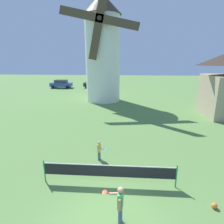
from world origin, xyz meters
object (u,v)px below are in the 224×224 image
at_px(tennis_net, 109,171).
at_px(parked_car_blue, 61,84).
at_px(windmill, 103,49).
at_px(parked_car_black, 95,84).
at_px(player_near, 120,203).
at_px(player_far, 99,150).
at_px(stray_ball, 214,206).

distance_m(tennis_net, parked_car_blue, 30.92).
distance_m(windmill, parked_car_black, 13.11).
bearing_deg(player_near, windmill, 98.23).
height_order(parked_car_blue, parked_car_black, same).
xyz_separation_m(tennis_net, parked_car_black, (-5.25, 29.20, 0.12)).
bearing_deg(windmill, parked_car_blue, 131.23).
relative_size(tennis_net, parked_car_black, 1.39).
height_order(windmill, player_far, windmill).
relative_size(windmill, tennis_net, 2.37).
relative_size(player_far, parked_car_blue, 0.27).
bearing_deg(parked_car_blue, tennis_net, -67.68).
distance_m(tennis_net, stray_ball, 4.37).
xyz_separation_m(player_far, parked_car_black, (-4.54, 27.05, 0.17)).
height_order(player_near, player_far, player_near).
bearing_deg(parked_car_black, player_far, -80.48).
bearing_deg(tennis_net, stray_ball, -15.47).
height_order(player_far, stray_ball, player_far).
bearing_deg(windmill, tennis_net, -82.58).
height_order(windmill, parked_car_black, windmill).
distance_m(tennis_net, parked_car_black, 29.66).
distance_m(player_near, player_far, 4.41).
distance_m(windmill, player_near, 20.99).
xyz_separation_m(tennis_net, stray_ball, (4.17, -1.15, -0.58)).
height_order(stray_ball, parked_car_blue, parked_car_blue).
xyz_separation_m(tennis_net, player_near, (0.56, -2.07, 0.13)).
xyz_separation_m(stray_ball, parked_car_black, (-9.42, 30.35, 0.70)).
bearing_deg(windmill, stray_ball, -71.13).
height_order(windmill, parked_car_blue, windmill).
bearing_deg(stray_ball, parked_car_blue, 118.14).
bearing_deg(player_far, tennis_net, -71.61).
bearing_deg(tennis_net, windmill, 97.42).
xyz_separation_m(player_near, stray_ball, (3.61, 0.92, -0.70)).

